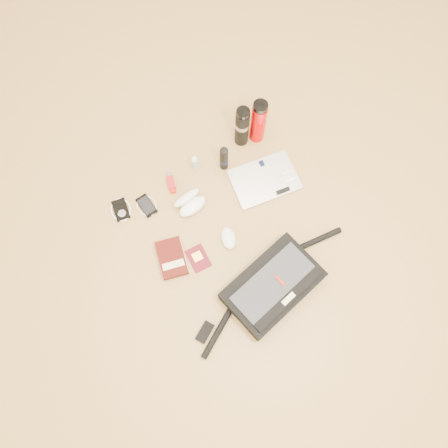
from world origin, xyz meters
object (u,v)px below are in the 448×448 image
object	(u,v)px
messenger_bag	(272,286)
book	(172,258)
laptop	(265,180)
thermos_black	(242,126)
thermos_red	(258,122)

from	to	relation	value
messenger_bag	book	bearing A→B (deg)	120.77
laptop	book	size ratio (longest dim) A/B	1.69
book	laptop	bearing A→B (deg)	25.96
thermos_black	thermos_red	xyz separation A→B (m)	(0.08, -0.02, 0.01)
messenger_bag	thermos_red	xyz separation A→B (m)	(0.35, 0.70, 0.09)
messenger_bag	thermos_red	world-z (taller)	thermos_red
messenger_bag	laptop	xyz separation A→B (m)	(0.26, 0.47, -0.04)
book	thermos_black	xyz separation A→B (m)	(0.60, 0.37, 0.12)
laptop	messenger_bag	bearing A→B (deg)	-110.00
messenger_bag	book	distance (m)	0.48
book	thermos_black	distance (m)	0.72
laptop	thermos_black	size ratio (longest dim) A/B	1.31
messenger_bag	thermos_red	distance (m)	0.79
laptop	thermos_black	xyz separation A→B (m)	(0.02, 0.25, 0.12)
thermos_red	messenger_bag	bearing A→B (deg)	-116.65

